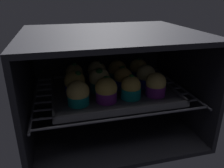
{
  "coord_description": "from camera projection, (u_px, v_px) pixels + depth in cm",
  "views": [
    {
      "loc": [
        -18.12,
        -50.96,
        47.43
      ],
      "look_at": [
        0.0,
        20.5,
        17.31
      ],
      "focal_mm": 35.94,
      "sensor_mm": 36.0,
      "label": 1
    }
  ],
  "objects": [
    {
      "name": "muffin_row1_col0",
      "position": [
        75.0,
        83.0,
        0.76
      ],
      "size": [
        7.19,
        7.19,
        8.38
      ],
      "color": "#1928B7",
      "rests_on": "baking_tray"
    },
    {
      "name": "muffin_row2_col0",
      "position": [
        75.0,
        75.0,
        0.84
      ],
      "size": [
        6.66,
        6.66,
        8.34
      ],
      "color": "#7A238C",
      "rests_on": "baking_tray"
    },
    {
      "name": "muffin_row2_col2",
      "position": [
        117.0,
        71.0,
        0.88
      ],
      "size": [
        7.05,
        7.05,
        8.07
      ],
      "color": "#0C8C84",
      "rests_on": "baking_tray"
    },
    {
      "name": "muffin_row0_col2",
      "position": [
        131.0,
        88.0,
        0.73
      ],
      "size": [
        6.66,
        6.66,
        8.08
      ],
      "color": "#0C8C84",
      "rests_on": "baking_tray"
    },
    {
      "name": "muffin_row1_col1",
      "position": [
        99.0,
        80.0,
        0.78
      ],
      "size": [
        7.25,
        7.25,
        8.75
      ],
      "color": "#0C8C84",
      "rests_on": "baking_tray"
    },
    {
      "name": "muffin_row1_col3",
      "position": [
        146.0,
        77.0,
        0.82
      ],
      "size": [
        6.99,
        6.99,
        8.27
      ],
      "color": "#1928B7",
      "rests_on": "baking_tray"
    },
    {
      "name": "oven_rack",
      "position": [
        111.0,
        92.0,
        0.82
      ],
      "size": [
        54.8,
        42.0,
        0.8
      ],
      "color": "#51515B",
      "rests_on": "oven_cavity"
    },
    {
      "name": "muffin_row0_col0",
      "position": [
        78.0,
        94.0,
        0.69
      ],
      "size": [
        7.09,
        7.09,
        7.82
      ],
      "color": "#0C8C84",
      "rests_on": "baking_tray"
    },
    {
      "name": "muffin_row2_col3",
      "position": [
        138.0,
        69.0,
        0.9
      ],
      "size": [
        7.04,
        7.04,
        8.42
      ],
      "color": "#1928B7",
      "rests_on": "baking_tray"
    },
    {
      "name": "muffin_row1_col2",
      "position": [
        123.0,
        79.0,
        0.8
      ],
      "size": [
        6.66,
        6.66,
        8.18
      ],
      "color": "#1928B7",
      "rests_on": "baking_tray"
    },
    {
      "name": "muffin_row2_col1",
      "position": [
        97.0,
        72.0,
        0.86
      ],
      "size": [
        7.06,
        7.06,
        8.36
      ],
      "color": "#1928B7",
      "rests_on": "baking_tray"
    },
    {
      "name": "muffin_row0_col1",
      "position": [
        106.0,
        90.0,
        0.7
      ],
      "size": [
        7.02,
        7.02,
        8.3
      ],
      "color": "#7A238C",
      "rests_on": "baking_tray"
    },
    {
      "name": "baking_tray",
      "position": [
        112.0,
        91.0,
        0.81
      ],
      "size": [
        41.9,
        33.42,
        2.2
      ],
      "color": "#4C4C51",
      "rests_on": "oven_rack"
    },
    {
      "name": "muffin_row0_col3",
      "position": [
        156.0,
        85.0,
        0.75
      ],
      "size": [
        6.74,
        6.74,
        7.95
      ],
      "color": "#7A238C",
      "rests_on": "baking_tray"
    },
    {
      "name": "oven_cavity",
      "position": [
        108.0,
        79.0,
        0.85
      ],
      "size": [
        59.0,
        47.0,
        37.0
      ],
      "color": "black",
      "rests_on": "ground"
    }
  ]
}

